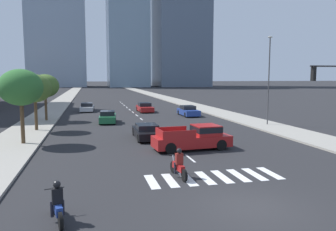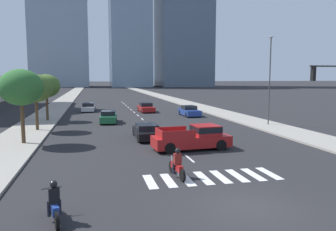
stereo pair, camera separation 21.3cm
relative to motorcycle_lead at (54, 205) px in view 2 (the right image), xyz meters
name	(u,v)px [view 2 (the right image)]	position (x,y,z in m)	size (l,w,h in m)	color
ground_plane	(248,207)	(7.14, -0.35, -0.58)	(800.00, 800.00, 0.00)	#232326
sidewalk_east	(226,114)	(18.77, 29.65, -0.51)	(4.00, 260.00, 0.15)	gray
sidewalk_west	(42,119)	(-4.48, 29.65, -0.51)	(4.00, 260.00, 0.15)	gray
crosswalk_near	(212,177)	(7.14, 3.61, -0.58)	(6.75, 2.24, 0.01)	silver
lane_divider_center	(138,115)	(7.14, 31.61, -0.58)	(0.14, 50.00, 0.01)	silver
motorcycle_lead	(54,205)	(0.00, 0.00, 0.00)	(0.78, 2.08, 1.49)	black
motorcycle_trailing	(177,166)	(5.44, 4.05, 0.00)	(0.70, 2.19, 1.49)	black
pickup_truck	(195,138)	(8.26, 10.06, 0.23)	(5.48, 2.32, 1.67)	maroon
sedan_blue_0	(189,111)	(13.61, 29.58, 0.03)	(1.94, 4.57, 1.31)	navy
sedan_green_1	(109,117)	(3.05, 25.17, 0.03)	(2.08, 4.40, 1.34)	#1E6038
sedan_red_2	(146,108)	(8.90, 35.81, 0.02)	(2.00, 4.74, 1.32)	maroon
sedan_silver_3	(89,107)	(0.77, 38.23, 0.00)	(2.05, 4.46, 1.28)	#B7BABF
sedan_black_4	(147,132)	(5.65, 14.90, -0.02)	(1.95, 4.81, 1.20)	black
street_lamp_east	(270,75)	(19.07, 19.23, 4.67)	(0.50, 0.24, 8.98)	#3F3F42
street_tree_nearest	(21,88)	(-3.68, 14.32, 3.66)	(3.13, 3.13, 5.44)	#4C3823
street_tree_second	(36,88)	(-3.68, 20.68, 3.39)	(3.02, 3.02, 5.13)	#4C3823
street_tree_third	(46,86)	(-3.68, 27.94, 3.43)	(3.07, 3.07, 5.19)	#4C3823
office_tower_center_skyline	(129,14)	(21.10, 167.21, 37.38)	(20.41, 27.29, 87.29)	#7A93A8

